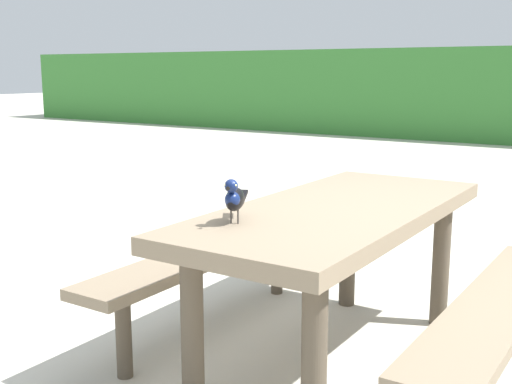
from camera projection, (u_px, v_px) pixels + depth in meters
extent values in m
plane|color=beige|center=(398.00, 368.00, 2.90)|extent=(60.00, 60.00, 0.00)
cube|color=#84725B|center=(337.00, 213.00, 2.84)|extent=(0.76, 1.80, 0.07)
cylinder|color=brown|center=(192.00, 331.00, 2.47)|extent=(0.09, 0.09, 0.67)
cylinder|color=brown|center=(314.00, 365.00, 2.19)|extent=(0.09, 0.09, 0.67)
cylinder|color=brown|center=(348.00, 248.00, 3.63)|extent=(0.09, 0.09, 0.67)
cylinder|color=brown|center=(441.00, 263.00, 3.34)|extent=(0.09, 0.09, 0.67)
cube|color=#84725B|center=(212.00, 252.00, 3.27)|extent=(0.28, 1.71, 0.05)
cylinder|color=brown|center=(124.00, 335.00, 2.78)|extent=(0.07, 0.07, 0.39)
cylinder|color=brown|center=(277.00, 262.00, 3.84)|extent=(0.07, 0.07, 0.39)
cube|color=#84725B|center=(496.00, 306.00, 2.52)|extent=(0.28, 1.71, 0.05)
ellipsoid|color=black|center=(235.00, 199.00, 2.48)|extent=(0.12, 0.17, 0.09)
ellipsoid|color=navy|center=(232.00, 200.00, 2.44)|extent=(0.08, 0.08, 0.06)
sphere|color=navy|center=(231.00, 186.00, 2.41)|extent=(0.05, 0.05, 0.05)
sphere|color=#EAE08C|center=(236.00, 185.00, 2.40)|extent=(0.01, 0.01, 0.01)
sphere|color=#EAE08C|center=(225.00, 185.00, 2.40)|extent=(0.01, 0.01, 0.01)
cone|color=black|center=(229.00, 188.00, 2.37)|extent=(0.03, 0.03, 0.02)
cube|color=black|center=(242.00, 197.00, 2.60)|extent=(0.07, 0.11, 0.04)
cylinder|color=#47423D|center=(238.00, 217.00, 2.48)|extent=(0.01, 0.01, 0.05)
cylinder|color=#47423D|center=(231.00, 217.00, 2.49)|extent=(0.01, 0.01, 0.05)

